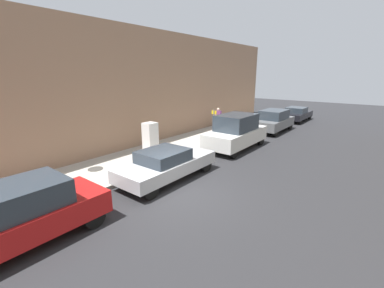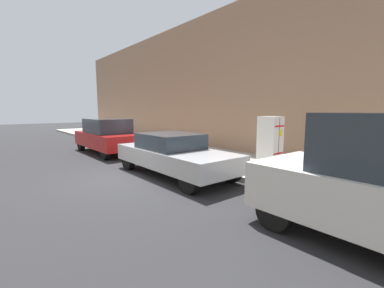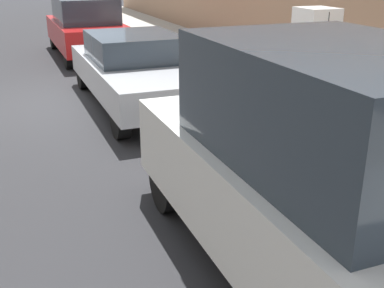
% 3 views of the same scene
% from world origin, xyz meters
% --- Properties ---
extents(ground_plane, '(80.00, 80.00, 0.00)m').
position_xyz_m(ground_plane, '(0.00, 0.00, 0.00)').
color(ground_plane, '#28282B').
extents(sidewalk_slab, '(3.71, 44.00, 0.17)m').
position_xyz_m(sidewalk_slab, '(-4.26, 0.00, 0.08)').
color(sidewalk_slab, '#B2ADA0').
rests_on(sidewalk_slab, ground).
extents(building_facade_near, '(2.48, 39.60, 7.21)m').
position_xyz_m(building_facade_near, '(-7.36, 0.00, 3.61)').
color(building_facade_near, '#937056').
rests_on(building_facade_near, ground).
extents(discarded_refrigerator, '(0.63, 0.70, 1.79)m').
position_xyz_m(discarded_refrigerator, '(-4.24, 2.48, 1.06)').
color(discarded_refrigerator, white).
rests_on(discarded_refrigerator, sidewalk_slab).
extents(manhole_cover, '(0.70, 0.70, 0.02)m').
position_xyz_m(manhole_cover, '(-4.58, -0.79, 0.17)').
color(manhole_cover, '#47443F').
rests_on(manhole_cover, sidewalk_slab).
extents(street_sign_post, '(0.36, 0.07, 2.21)m').
position_xyz_m(street_sign_post, '(-2.78, 6.59, 1.42)').
color(street_sign_post, slate).
rests_on(street_sign_post, sidewalk_slab).
extents(fire_hydrant, '(0.22, 0.22, 0.71)m').
position_xyz_m(fire_hydrant, '(-2.78, -3.86, 0.53)').
color(fire_hydrant, slate).
rests_on(fire_hydrant, sidewalk_slab).
extents(pedestrian_walking_far, '(0.51, 0.23, 1.75)m').
position_xyz_m(pedestrian_walking_far, '(-4.89, 10.44, 1.19)').
color(pedestrian_walking_far, beige).
rests_on(pedestrian_walking_far, sidewalk_slab).
extents(parked_suv_red, '(1.87, 4.63, 1.74)m').
position_xyz_m(parked_suv_red, '(-1.35, -5.06, 0.89)').
color(parked_suv_red, red).
rests_on(parked_suv_red, ground).
extents(parked_sedan_silver, '(1.88, 4.77, 1.40)m').
position_xyz_m(parked_sedan_silver, '(-1.35, 0.71, 0.73)').
color(parked_sedan_silver, silver).
rests_on(parked_sedan_silver, ground).
extents(parked_van_white, '(2.03, 4.79, 2.14)m').
position_xyz_m(parked_van_white, '(-1.35, 6.94, 1.06)').
color(parked_van_white, silver).
rests_on(parked_van_white, ground).
extents(parked_suv_gray, '(1.90, 4.57, 1.74)m').
position_xyz_m(parked_suv_gray, '(-1.35, 13.20, 0.90)').
color(parked_suv_gray, slate).
rests_on(parked_suv_gray, ground).
extents(parked_sedan_dark, '(1.89, 4.59, 1.37)m').
position_xyz_m(parked_sedan_dark, '(-1.35, 19.29, 0.71)').
color(parked_sedan_dark, black).
rests_on(parked_sedan_dark, ground).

